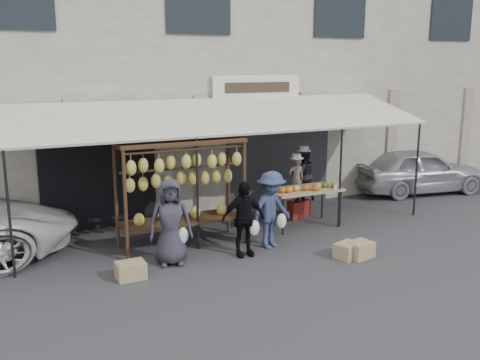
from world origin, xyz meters
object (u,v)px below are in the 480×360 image
object	(u,v)px
vendor_left	(296,179)
customer_mid	(243,219)
vendor_right	(304,175)
crate_near_b	(359,250)
produce_table	(305,190)
sedan	(419,170)
banana_rack	(181,173)
crate_far	(131,270)
customer_left	(171,222)
crate_near_a	(348,250)
customer_right	(271,210)

from	to	relation	value
vendor_left	customer_mid	distance (m)	2.85
vendor_right	crate_near_b	size ratio (longest dim) A/B	2.45
produce_table	customer_mid	xyz separation A→B (m)	(-2.13, -1.10, -0.12)
vendor_right	sedan	bearing A→B (deg)	-163.80
banana_rack	crate_far	distance (m)	2.35
crate_far	customer_mid	bearing A→B (deg)	4.88
customer_left	customer_mid	xyz separation A→B (m)	(1.43, -0.17, -0.07)
vendor_left	crate_near_a	size ratio (longest dim) A/B	2.24
produce_table	vendor_left	world-z (taller)	vendor_left
crate_far	crate_near_a	bearing A→B (deg)	-11.15
vendor_left	crate_near_b	size ratio (longest dim) A/B	2.13
vendor_right	customer_right	size ratio (longest dim) A/B	0.79
banana_rack	vendor_right	size ratio (longest dim) A/B	2.05
vendor_left	crate_near_a	distance (m)	2.90
vendor_left	vendor_right	world-z (taller)	vendor_right
crate_near_b	vendor_right	bearing A→B (deg)	78.97
crate_near_b	produce_table	bearing A→B (deg)	86.81
produce_table	crate_near_b	bearing A→B (deg)	-93.19
crate_near_a	crate_far	size ratio (longest dim) A/B	0.98
customer_left	crate_near_b	world-z (taller)	customer_left
sedan	crate_near_a	bearing A→B (deg)	134.16
vendor_left	crate_near_b	distance (m)	2.95
banana_rack	produce_table	world-z (taller)	banana_rack
customer_mid	crate_far	world-z (taller)	customer_mid
banana_rack	customer_mid	size ratio (longest dim) A/B	1.72
banana_rack	customer_mid	distance (m)	1.59
customer_left	customer_right	world-z (taller)	customer_left
produce_table	crate_near_b	world-z (taller)	produce_table
vendor_left	customer_mid	size ratio (longest dim) A/B	0.73
produce_table	customer_right	size ratio (longest dim) A/B	1.06
customer_right	crate_far	xyz separation A→B (m)	(-3.04, -0.38, -0.65)
vendor_right	crate_near_a	bearing A→B (deg)	82.95
produce_table	vendor_right	world-z (taller)	vendor_right
produce_table	customer_right	world-z (taller)	customer_right
vendor_left	sedan	bearing A→B (deg)	-160.62
banana_rack	crate_far	bearing A→B (deg)	-139.14
customer_mid	crate_near_b	bearing A→B (deg)	-24.52
vendor_right	sedan	size ratio (longest dim) A/B	0.33
customer_mid	customer_left	bearing A→B (deg)	177.29
vendor_left	crate_far	bearing A→B (deg)	32.48
banana_rack	sedan	xyz separation A→B (m)	(7.87, 1.50, -0.90)
crate_near_b	banana_rack	bearing A→B (deg)	143.82
customer_mid	customer_right	world-z (taller)	customer_right
vendor_left	vendor_right	size ratio (longest dim) A/B	0.87
crate_near_b	sedan	bearing A→B (deg)	36.11
customer_left	crate_near_a	world-z (taller)	customer_left
produce_table	vendor_left	xyz separation A→B (m)	(0.13, 0.62, 0.12)
vendor_left	sedan	world-z (taller)	vendor_left
banana_rack	crate_near_a	distance (m)	3.66
customer_mid	sedan	distance (m)	7.42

